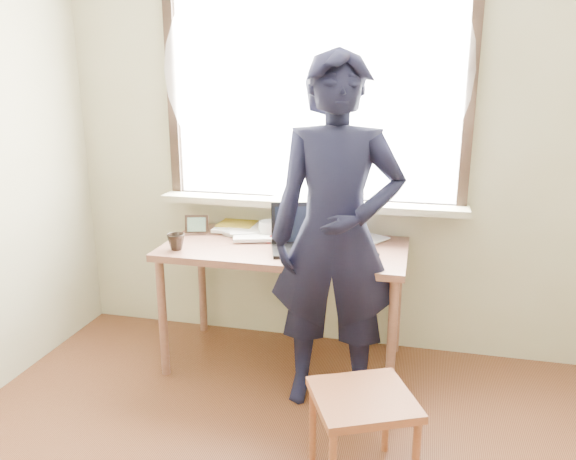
% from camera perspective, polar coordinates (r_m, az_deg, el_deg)
% --- Properties ---
extents(room_shell, '(3.52, 4.02, 2.61)m').
position_cam_1_polar(room_shell, '(1.61, -3.43, 13.74)').
color(room_shell, beige).
rests_on(room_shell, ground).
extents(desk, '(1.38, 0.69, 0.74)m').
position_cam_1_polar(desk, '(3.22, -0.34, -2.88)').
color(desk, brown).
rests_on(desk, ground).
extents(laptop, '(0.43, 0.38, 0.24)m').
position_cam_1_polar(laptop, '(3.13, 1.62, -0.90)').
color(laptop, black).
rests_on(laptop, desk).
extents(mug_white, '(0.16, 0.16, 0.10)m').
position_cam_1_polar(mug_white, '(3.36, -1.98, 0.11)').
color(mug_white, white).
rests_on(mug_white, desk).
extents(mug_dark, '(0.12, 0.12, 0.09)m').
position_cam_1_polar(mug_dark, '(3.17, -11.30, -1.19)').
color(mug_dark, black).
rests_on(mug_dark, desk).
extents(mouse, '(0.09, 0.06, 0.04)m').
position_cam_1_polar(mouse, '(3.02, 8.44, -2.46)').
color(mouse, black).
rests_on(mouse, desk).
extents(desk_clutter, '(0.74, 0.48, 0.05)m').
position_cam_1_polar(desk_clutter, '(3.40, -2.45, -0.15)').
color(desk_clutter, white).
rests_on(desk_clutter, desk).
extents(book_a, '(0.27, 0.33, 0.03)m').
position_cam_1_polar(book_a, '(3.52, -5.48, 0.20)').
color(book_a, white).
rests_on(book_a, desk).
extents(book_b, '(0.25, 0.28, 0.02)m').
position_cam_1_polar(book_b, '(3.35, 6.96, -0.74)').
color(book_b, white).
rests_on(book_b, desk).
extents(picture_frame, '(0.14, 0.05, 0.11)m').
position_cam_1_polar(picture_frame, '(3.45, -9.25, 0.45)').
color(picture_frame, black).
rests_on(picture_frame, desk).
extents(work_chair, '(0.52, 0.51, 0.41)m').
position_cam_1_polar(work_chair, '(2.46, 7.60, -17.56)').
color(work_chair, '#A05834').
rests_on(work_chair, ground).
extents(person, '(0.69, 0.49, 1.80)m').
position_cam_1_polar(person, '(2.80, 4.90, -0.66)').
color(person, black).
rests_on(person, ground).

